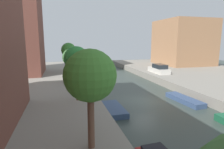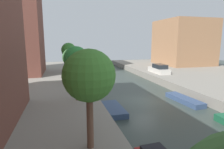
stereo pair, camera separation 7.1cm
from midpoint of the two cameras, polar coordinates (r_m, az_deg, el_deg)
ground_plane at (r=19.94m, az=9.98°, el=-7.86°), size 84.00×84.00×0.00m
apartment_tower_far at (r=33.24m, az=-29.80°, el=16.03°), size 10.00×8.53×18.57m
low_block_right at (r=44.96m, az=20.82°, el=9.07°), size 10.00×10.57×9.64m
street_tree_1 at (r=8.59m, az=-6.74°, el=-0.56°), size 2.44×2.44×4.77m
street_tree_2 at (r=16.20m, az=-10.74°, el=4.63°), size 2.11×2.11×4.69m
street_tree_3 at (r=24.30m, az=-12.18°, el=5.01°), size 2.23×2.23×4.20m
street_tree_4 at (r=31.89m, az=-12.95°, el=7.19°), size 2.38×2.38×4.86m
parked_car at (r=31.58m, az=14.16°, el=1.58°), size 1.86×4.67×1.43m
moored_boat_left_2 at (r=16.68m, az=0.54°, el=-10.48°), size 1.57×3.75×0.46m
moored_boat_right_3 at (r=20.57m, az=21.15°, el=-7.14°), size 1.62×4.66×0.48m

